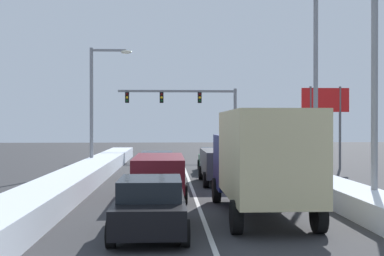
# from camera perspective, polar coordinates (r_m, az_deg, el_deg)

# --- Properties ---
(ground_plane) EXTENTS (120.00, 120.00, 0.00)m
(ground_plane) POSITION_cam_1_polar(r_m,az_deg,el_deg) (21.82, 0.11, -7.37)
(ground_plane) COLOR #333335
(lane_stripe_between_right_lane_and_center_lane) EXTENTS (0.14, 40.42, 0.01)m
(lane_stripe_between_right_lane_and_center_lane) POSITION_cam_1_polar(r_m,az_deg,el_deg) (25.46, -0.30, -6.25)
(lane_stripe_between_right_lane_and_center_lane) COLOR silver
(lane_stripe_between_right_lane_and_center_lane) RESTS_ON ground
(snow_bank_right_shoulder) EXTENTS (1.60, 40.42, 0.76)m
(snow_bank_right_shoulder) POSITION_cam_1_polar(r_m,az_deg,el_deg) (26.19, 11.41, -5.25)
(snow_bank_right_shoulder) COLOR silver
(snow_bank_right_shoulder) RESTS_ON ground
(snow_bank_left_shoulder) EXTENTS (1.81, 40.42, 0.85)m
(snow_bank_left_shoulder) POSITION_cam_1_polar(r_m,az_deg,el_deg) (25.74, -12.22, -5.25)
(snow_bank_left_shoulder) COLOR silver
(snow_bank_left_shoulder) RESTS_ON ground
(box_truck_right_lane_nearest) EXTENTS (2.53, 7.20, 3.36)m
(box_truck_right_lane_nearest) POSITION_cam_1_polar(r_m,az_deg,el_deg) (15.75, 8.02, -3.41)
(box_truck_right_lane_nearest) COLOR navy
(box_truck_right_lane_nearest) RESTS_ON ground
(suv_charcoal_right_lane_second) EXTENTS (2.16, 4.90, 1.67)m
(suv_charcoal_right_lane_second) POSITION_cam_1_polar(r_m,az_deg,el_deg) (24.62, 3.55, -4.11)
(suv_charcoal_right_lane_second) COLOR #38383D
(suv_charcoal_right_lane_second) RESTS_ON ground
(sedan_green_right_lane_third) EXTENTS (2.00, 4.50, 1.51)m
(sedan_green_right_lane_third) POSITION_cam_1_polar(r_m,az_deg,el_deg) (30.60, 2.71, -3.71)
(sedan_green_right_lane_third) COLOR #1E5633
(sedan_green_right_lane_third) RESTS_ON ground
(sedan_black_center_lane_nearest) EXTENTS (2.00, 4.50, 1.51)m
(sedan_black_center_lane_nearest) POSITION_cam_1_polar(r_m,az_deg,el_deg) (13.42, -4.86, -8.95)
(sedan_black_center_lane_nearest) COLOR black
(sedan_black_center_lane_nearest) RESTS_ON ground
(suv_maroon_center_lane_second) EXTENTS (2.16, 4.90, 1.67)m
(suv_maroon_center_lane_second) POSITION_cam_1_polar(r_m,az_deg,el_deg) (19.82, -3.87, -5.19)
(suv_maroon_center_lane_second) COLOR maroon
(suv_maroon_center_lane_second) RESTS_ON ground
(sedan_tan_center_lane_third) EXTENTS (2.00, 4.50, 1.51)m
(sedan_tan_center_lane_third) POSITION_cam_1_polar(r_m,az_deg,el_deg) (26.34, -4.10, -4.37)
(sedan_tan_center_lane_third) COLOR #937F60
(sedan_tan_center_lane_third) RESTS_ON ground
(traffic_light_gantry) EXTENTS (10.60, 0.47, 6.20)m
(traffic_light_gantry) POSITION_cam_1_polar(r_m,az_deg,el_deg) (43.72, 0.22, 2.71)
(traffic_light_gantry) COLOR slate
(traffic_light_gantry) RESTS_ON ground
(street_lamp_right_near) EXTENTS (2.66, 0.36, 9.00)m
(street_lamp_right_near) POSITION_cam_1_polar(r_m,az_deg,el_deg) (17.54, 19.49, 8.18)
(street_lamp_right_near) COLOR gray
(street_lamp_right_near) RESTS_ON ground
(street_lamp_right_mid) EXTENTS (2.66, 0.36, 9.44)m
(street_lamp_right_mid) POSITION_cam_1_polar(r_m,az_deg,el_deg) (24.55, 13.50, 6.47)
(street_lamp_right_mid) COLOR gray
(street_lamp_right_mid) RESTS_ON ground
(street_lamp_left_mid) EXTENTS (2.66, 0.36, 7.84)m
(street_lamp_left_mid) POSITION_cam_1_polar(r_m,az_deg,el_deg) (31.68, -10.97, 3.57)
(street_lamp_left_mid) COLOR gray
(street_lamp_left_mid) RESTS_ON ground
(roadside_sign_right) EXTENTS (3.20, 0.16, 5.50)m
(roadside_sign_right) POSITION_cam_1_polar(r_m,az_deg,el_deg) (33.80, 15.27, 2.19)
(roadside_sign_right) COLOR #59595B
(roadside_sign_right) RESTS_ON ground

